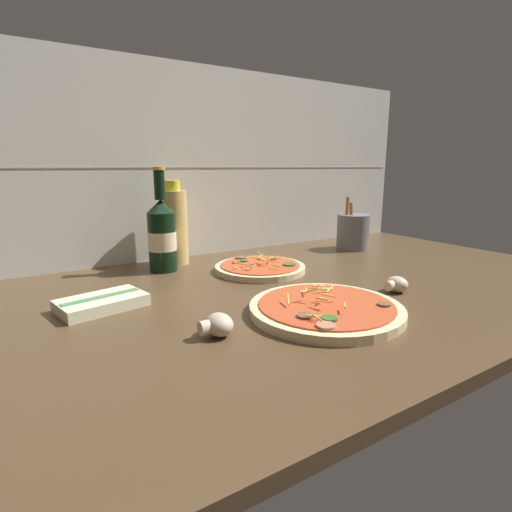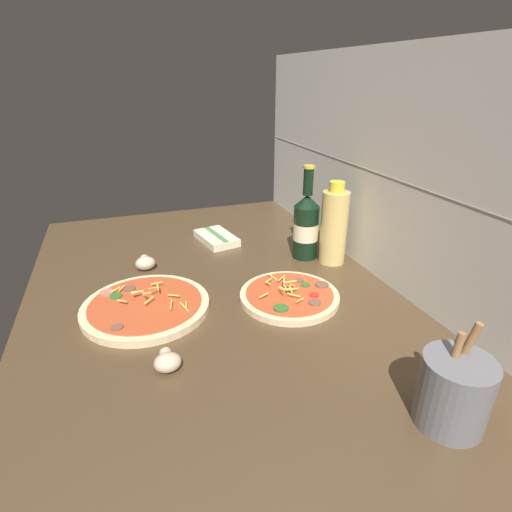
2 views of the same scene
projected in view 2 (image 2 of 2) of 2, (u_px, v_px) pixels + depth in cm
name	position (u px, v px, depth cm)	size (l,w,h in cm)	color
counter_slab	(221.00, 316.00, 94.05)	(160.00, 90.00, 2.50)	#4C3823
tile_backsplash	(400.00, 181.00, 95.87)	(160.00, 1.13, 60.00)	silver
pizza_near	(146.00, 306.00, 93.88)	(29.71, 29.71, 5.54)	beige
pizza_far	(289.00, 295.00, 98.57)	(24.48, 24.48, 5.14)	beige
beer_bottle	(306.00, 225.00, 117.95)	(7.55, 7.55, 27.78)	black
oil_bottle	(334.00, 226.00, 114.36)	(7.68, 7.68, 24.07)	#D6B766
mushroom_left	(145.00, 263.00, 113.33)	(5.84, 5.56, 3.89)	beige
mushroom_right	(167.00, 362.00, 74.55)	(5.40, 5.14, 3.60)	beige
utensil_crock	(453.00, 391.00, 61.66)	(10.89, 10.89, 17.70)	slate
dish_towel	(216.00, 238.00, 132.64)	(17.93, 12.71, 2.56)	beige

